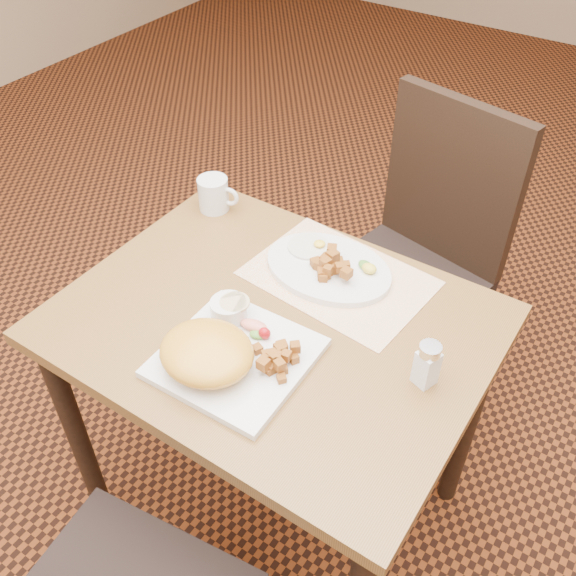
# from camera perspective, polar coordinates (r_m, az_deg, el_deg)

# --- Properties ---
(ground) EXTENTS (8.00, 8.00, 0.00)m
(ground) POSITION_cam_1_polar(r_m,az_deg,el_deg) (1.98, -0.96, -18.40)
(ground) COLOR black
(ground) RESTS_ON ground
(table) EXTENTS (0.90, 0.70, 0.75)m
(table) POSITION_cam_1_polar(r_m,az_deg,el_deg) (1.46, -1.24, -5.82)
(table) COLOR brown
(table) RESTS_ON ground
(chair_far) EXTENTS (0.50, 0.51, 0.97)m
(chair_far) POSITION_cam_1_polar(r_m,az_deg,el_deg) (1.93, 11.59, 3.36)
(chair_far) COLOR black
(chair_far) RESTS_ON ground
(placemat) EXTENTS (0.42, 0.32, 0.00)m
(placemat) POSITION_cam_1_polar(r_m,az_deg,el_deg) (1.48, 4.53, 0.89)
(placemat) COLOR white
(placemat) RESTS_ON table
(plate_square) EXTENTS (0.29, 0.29, 0.02)m
(plate_square) POSITION_cam_1_polar(r_m,az_deg,el_deg) (1.29, -4.64, -6.19)
(plate_square) COLOR silver
(plate_square) RESTS_ON table
(plate_oval) EXTENTS (0.30, 0.23, 0.02)m
(plate_oval) POSITION_cam_1_polar(r_m,az_deg,el_deg) (1.49, 3.61, 1.77)
(plate_oval) COLOR silver
(plate_oval) RESTS_ON placemat
(hollandaise_mound) EXTENTS (0.19, 0.17, 0.07)m
(hollandaise_mound) POSITION_cam_1_polar(r_m,az_deg,el_deg) (1.25, -7.28, -5.71)
(hollandaise_mound) COLOR gold
(hollandaise_mound) RESTS_ON plate_square
(ramekin) EXTENTS (0.08, 0.08, 0.04)m
(ramekin) POSITION_cam_1_polar(r_m,az_deg,el_deg) (1.35, -5.25, -1.84)
(ramekin) COLOR silver
(ramekin) RESTS_ON plate_square
(garnish_sq) EXTENTS (0.08, 0.05, 0.03)m
(garnish_sq) POSITION_cam_1_polar(r_m,az_deg,el_deg) (1.32, -2.74, -3.66)
(garnish_sq) COLOR #387223
(garnish_sq) RESTS_ON plate_square
(fried_egg) EXTENTS (0.10, 0.10, 0.02)m
(fried_egg) POSITION_cam_1_polar(r_m,az_deg,el_deg) (1.53, 1.98, 3.75)
(fried_egg) COLOR white
(fried_egg) RESTS_ON plate_oval
(garnish_ov) EXTENTS (0.06, 0.05, 0.02)m
(garnish_ov) POSITION_cam_1_polar(r_m,az_deg,el_deg) (1.47, 7.10, 1.85)
(garnish_ov) COLOR #387223
(garnish_ov) RESTS_ON plate_oval
(salt_shaker) EXTENTS (0.05, 0.05, 0.10)m
(salt_shaker) POSITION_cam_1_polar(r_m,az_deg,el_deg) (1.25, 12.27, -6.59)
(salt_shaker) COLOR white
(salt_shaker) RESTS_ON table
(coffee_mug) EXTENTS (0.11, 0.08, 0.09)m
(coffee_mug) POSITION_cam_1_polar(r_m,az_deg,el_deg) (1.68, -6.58, 8.28)
(coffee_mug) COLOR silver
(coffee_mug) RESTS_ON table
(home_fries_sq) EXTENTS (0.11, 0.11, 0.04)m
(home_fries_sq) POSITION_cam_1_polar(r_m,az_deg,el_deg) (1.25, -1.27, -6.33)
(home_fries_sq) COLOR #9E5819
(home_fries_sq) RESTS_ON plate_square
(home_fries_ov) EXTENTS (0.11, 0.10, 0.04)m
(home_fries_ov) POSITION_cam_1_polar(r_m,az_deg,el_deg) (1.45, 3.68, 2.01)
(home_fries_ov) COLOR #9E5819
(home_fries_ov) RESTS_ON plate_oval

